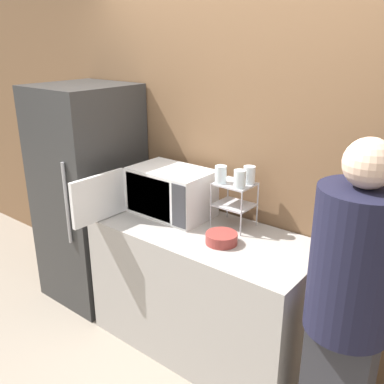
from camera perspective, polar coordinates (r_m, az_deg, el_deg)
ground_plane at (r=3.10m, az=-2.84°, el=-22.66°), size 12.00×12.00×0.00m
wall_back at (r=2.98m, az=6.08°, el=4.27°), size 8.00×0.06×2.60m
counter at (r=3.04m, az=1.43°, el=-12.92°), size 1.53×0.69×0.90m
microwave at (r=3.02m, az=-3.31°, el=0.01°), size 0.61×0.81×0.33m
dish_rack at (r=2.82m, az=5.68°, el=-0.47°), size 0.25×0.21×0.30m
glass_front_left at (r=2.77m, az=3.85°, el=2.36°), size 0.08×0.08×0.11m
glass_back_right at (r=2.78m, az=7.64°, el=2.28°), size 0.08×0.08×0.11m
glass_front_right at (r=2.69m, az=6.39°, el=1.75°), size 0.08×0.08×0.11m
bowl at (r=2.65m, az=3.95°, el=-6.19°), size 0.20×0.20×0.07m
person at (r=2.21m, az=20.26°, el=-12.88°), size 0.40×0.40×1.71m
refrigerator at (r=3.59m, az=-13.46°, el=-0.41°), size 0.68×0.73×1.77m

